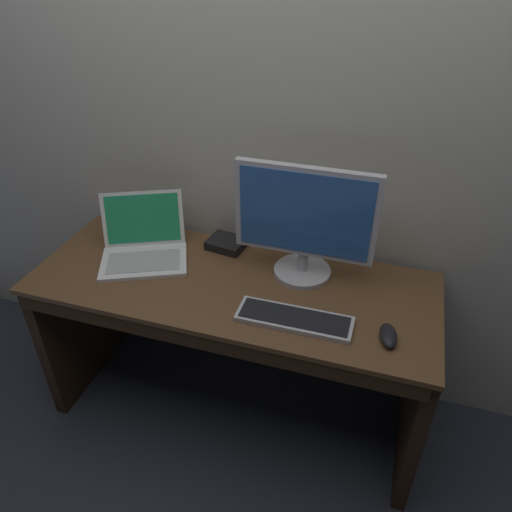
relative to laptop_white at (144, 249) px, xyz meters
name	(u,v)px	position (x,y,z in m)	size (l,w,h in m)	color
ground_plane	(236,406)	(0.40, -0.05, -0.78)	(14.00, 14.00, 0.00)	#2D333D
desk	(232,331)	(0.40, -0.06, -0.29)	(1.58, 0.61, 0.74)	brown
laptop_white	(144,249)	(0.00, 0.00, 0.00)	(0.44, 0.42, 0.23)	white
external_monitor	(305,222)	(0.65, 0.07, 0.20)	(0.53, 0.23, 0.46)	#B7B7BC
wired_keyboard	(294,319)	(0.69, -0.20, -0.03)	(0.41, 0.13, 0.02)	#BCBCC1
computer_mouse	(388,335)	(1.01, -0.19, -0.02)	(0.06, 0.12, 0.04)	black
external_drive_box	(227,243)	(0.30, 0.18, -0.02)	(0.15, 0.12, 0.04)	black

